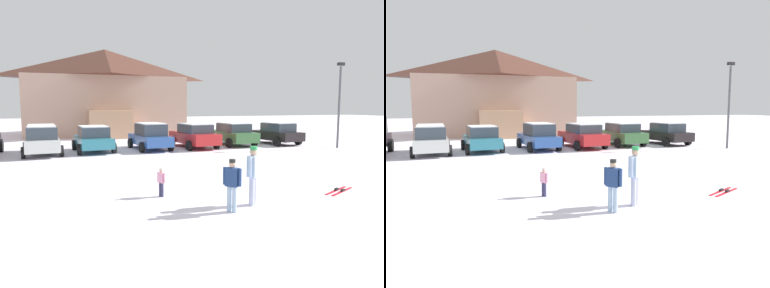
# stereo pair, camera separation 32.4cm
# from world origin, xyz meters

# --- Properties ---
(ground) EXTENTS (160.00, 160.00, 0.00)m
(ground) POSITION_xyz_m (0.00, 0.00, 0.00)
(ground) COLOR white
(ski_lodge) EXTENTS (15.17, 11.42, 8.34)m
(ski_lodge) POSITION_xyz_m (-2.45, 29.24, 4.23)
(ski_lodge) COLOR tan
(ski_lodge) RESTS_ON ground
(parked_silver_wagon) EXTENTS (2.34, 4.69, 1.70)m
(parked_silver_wagon) POSITION_xyz_m (-7.66, 15.30, 0.91)
(parked_silver_wagon) COLOR #BBC1BC
(parked_silver_wagon) RESTS_ON ground
(parked_teal_hatchback) EXTENTS (2.44, 4.20, 1.60)m
(parked_teal_hatchback) POSITION_xyz_m (-4.80, 15.46, 0.81)
(parked_teal_hatchback) COLOR teal
(parked_teal_hatchback) RESTS_ON ground
(parked_blue_hatchback) EXTENTS (2.32, 4.44, 1.72)m
(parked_blue_hatchback) POSITION_xyz_m (-1.30, 15.36, 0.85)
(parked_blue_hatchback) COLOR #294E94
(parked_blue_hatchback) RESTS_ON ground
(parked_red_sedan) EXTENTS (2.48, 4.64, 1.63)m
(parked_red_sedan) POSITION_xyz_m (1.72, 15.36, 0.83)
(parked_red_sedan) COLOR #B22123
(parked_red_sedan) RESTS_ON ground
(parked_green_coupe) EXTENTS (2.33, 4.53, 1.61)m
(parked_green_coupe) POSITION_xyz_m (4.82, 15.79, 0.82)
(parked_green_coupe) COLOR #376838
(parked_green_coupe) RESTS_ON ground
(parked_black_sedan) EXTENTS (2.53, 4.20, 1.60)m
(parked_black_sedan) POSITION_xyz_m (8.19, 15.27, 0.81)
(parked_black_sedan) COLOR black
(parked_black_sedan) RESTS_ON ground
(skier_child_in_pink_snowsuit) EXTENTS (0.22, 0.30, 0.89)m
(skier_child_in_pink_snowsuit) POSITION_xyz_m (-3.70, 3.94, 0.50)
(skier_child_in_pink_snowsuit) COLOR #343457
(skier_child_in_pink_snowsuit) RESTS_ON ground
(skier_teen_in_navy_coat) EXTENTS (0.37, 0.43, 1.41)m
(skier_teen_in_navy_coat) POSITION_xyz_m (-2.37, 1.80, 0.79)
(skier_teen_in_navy_coat) COLOR #99B6D0
(skier_teen_in_navy_coat) RESTS_ON ground
(skier_adult_in_blue_parka) EXTENTS (0.51, 0.44, 1.67)m
(skier_adult_in_blue_parka) POSITION_xyz_m (-1.52, 2.18, 0.94)
(skier_adult_in_blue_parka) COLOR #A7ADC9
(skier_adult_in_blue_parka) RESTS_ON ground
(pair_of_skis) EXTENTS (1.53, 0.91, 0.08)m
(pair_of_skis) POSITION_xyz_m (1.94, 2.55, 0.02)
(pair_of_skis) COLOR red
(pair_of_skis) RESTS_ON ground
(lamp_post) EXTENTS (0.44, 0.24, 5.59)m
(lamp_post) POSITION_xyz_m (10.59, 11.79, 3.14)
(lamp_post) COLOR #515459
(lamp_post) RESTS_ON ground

